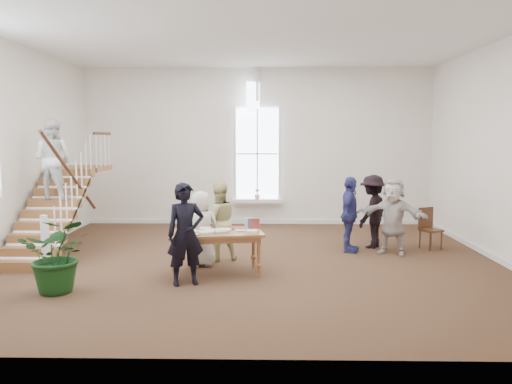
{
  "coord_description": "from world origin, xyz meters",
  "views": [
    {
      "loc": [
        0.25,
        -9.97,
        2.55
      ],
      "look_at": [
        0.04,
        0.4,
        1.39
      ],
      "focal_mm": 35.0,
      "sensor_mm": 36.0,
      "label": 1
    }
  ],
  "objects_px": {
    "police_officer": "(186,234)",
    "elderly_woman": "(201,229)",
    "side_chair": "(429,226)",
    "floor_plant": "(58,255)",
    "woman_cluster_c": "(393,216)",
    "woman_cluster_a": "(350,214)",
    "library_table": "(215,236)",
    "woman_cluster_b": "(373,211)",
    "person_yellow": "(219,221)"
  },
  "relations": [
    {
      "from": "police_officer",
      "to": "elderly_woman",
      "type": "height_order",
      "value": "police_officer"
    },
    {
      "from": "police_officer",
      "to": "side_chair",
      "type": "relative_size",
      "value": 1.89
    },
    {
      "from": "elderly_woman",
      "to": "floor_plant",
      "type": "distance_m",
      "value": 2.72
    },
    {
      "from": "elderly_woman",
      "to": "woman_cluster_c",
      "type": "relative_size",
      "value": 0.9
    },
    {
      "from": "elderly_woman",
      "to": "police_officer",
      "type": "bearing_deg",
      "value": 71.33
    },
    {
      "from": "police_officer",
      "to": "elderly_woman",
      "type": "bearing_deg",
      "value": 64.48
    },
    {
      "from": "woman_cluster_c",
      "to": "police_officer",
      "type": "bearing_deg",
      "value": -120.83
    },
    {
      "from": "woman_cluster_c",
      "to": "floor_plant",
      "type": "height_order",
      "value": "woman_cluster_c"
    },
    {
      "from": "woman_cluster_c",
      "to": "side_chair",
      "type": "relative_size",
      "value": 1.78
    },
    {
      "from": "floor_plant",
      "to": "woman_cluster_a",
      "type": "bearing_deg",
      "value": 29.7
    },
    {
      "from": "police_officer",
      "to": "side_chair",
      "type": "bearing_deg",
      "value": 8.8
    },
    {
      "from": "library_table",
      "to": "floor_plant",
      "type": "bearing_deg",
      "value": -165.34
    },
    {
      "from": "elderly_woman",
      "to": "library_table",
      "type": "bearing_deg",
      "value": 105.59
    },
    {
      "from": "elderly_woman",
      "to": "side_chair",
      "type": "distance_m",
      "value": 5.27
    },
    {
      "from": "woman_cluster_a",
      "to": "woman_cluster_b",
      "type": "distance_m",
      "value": 0.75
    },
    {
      "from": "elderly_woman",
      "to": "woman_cluster_c",
      "type": "distance_m",
      "value": 4.17
    },
    {
      "from": "library_table",
      "to": "woman_cluster_c",
      "type": "bearing_deg",
      "value": 15.0
    },
    {
      "from": "library_table",
      "to": "woman_cluster_b",
      "type": "relative_size",
      "value": 1.09
    },
    {
      "from": "elderly_woman",
      "to": "woman_cluster_b",
      "type": "xyz_separation_m",
      "value": [
        3.72,
        1.73,
        0.09
      ]
    },
    {
      "from": "library_table",
      "to": "woman_cluster_b",
      "type": "bearing_deg",
      "value": 25.04
    },
    {
      "from": "elderly_woman",
      "to": "side_chair",
      "type": "height_order",
      "value": "elderly_woman"
    },
    {
      "from": "police_officer",
      "to": "elderly_woman",
      "type": "distance_m",
      "value": 1.26
    },
    {
      "from": "library_table",
      "to": "elderly_woman",
      "type": "bearing_deg",
      "value": 110.11
    },
    {
      "from": "police_officer",
      "to": "side_chair",
      "type": "height_order",
      "value": "police_officer"
    },
    {
      "from": "woman_cluster_c",
      "to": "floor_plant",
      "type": "relative_size",
      "value": 1.33
    },
    {
      "from": "woman_cluster_c",
      "to": "side_chair",
      "type": "distance_m",
      "value": 1.17
    },
    {
      "from": "library_table",
      "to": "elderly_woman",
      "type": "height_order",
      "value": "elderly_woman"
    },
    {
      "from": "woman_cluster_b",
      "to": "floor_plant",
      "type": "xyz_separation_m",
      "value": [
        -5.84,
        -3.44,
        -0.22
      ]
    },
    {
      "from": "police_officer",
      "to": "woman_cluster_b",
      "type": "height_order",
      "value": "police_officer"
    },
    {
      "from": "woman_cluster_b",
      "to": "side_chair",
      "type": "relative_size",
      "value": 1.8
    },
    {
      "from": "woman_cluster_b",
      "to": "floor_plant",
      "type": "height_order",
      "value": "woman_cluster_b"
    },
    {
      "from": "elderly_woman",
      "to": "woman_cluster_b",
      "type": "height_order",
      "value": "woman_cluster_b"
    },
    {
      "from": "police_officer",
      "to": "woman_cluster_a",
      "type": "relative_size",
      "value": 1.06
    },
    {
      "from": "woman_cluster_b",
      "to": "woman_cluster_c",
      "type": "distance_m",
      "value": 0.72
    },
    {
      "from": "floor_plant",
      "to": "side_chair",
      "type": "xyz_separation_m",
      "value": [
        7.11,
        3.37,
        -0.11
      ]
    },
    {
      "from": "person_yellow",
      "to": "woman_cluster_b",
      "type": "xyz_separation_m",
      "value": [
        3.42,
        1.23,
        0.03
      ]
    },
    {
      "from": "library_table",
      "to": "person_yellow",
      "type": "bearing_deg",
      "value": 82.6
    },
    {
      "from": "woman_cluster_c",
      "to": "person_yellow",
      "type": "bearing_deg",
      "value": -141.42
    },
    {
      "from": "person_yellow",
      "to": "woman_cluster_b",
      "type": "relative_size",
      "value": 0.96
    },
    {
      "from": "woman_cluster_a",
      "to": "woman_cluster_b",
      "type": "height_order",
      "value": "woman_cluster_b"
    },
    {
      "from": "person_yellow",
      "to": "floor_plant",
      "type": "relative_size",
      "value": 1.3
    },
    {
      "from": "person_yellow",
      "to": "woman_cluster_b",
      "type": "height_order",
      "value": "woman_cluster_b"
    },
    {
      "from": "person_yellow",
      "to": "floor_plant",
      "type": "height_order",
      "value": "person_yellow"
    },
    {
      "from": "person_yellow",
      "to": "woman_cluster_c",
      "type": "height_order",
      "value": "woman_cluster_c"
    },
    {
      "from": "elderly_woman",
      "to": "side_chair",
      "type": "xyz_separation_m",
      "value": [
        4.99,
        1.66,
        -0.23
      ]
    },
    {
      "from": "elderly_woman",
      "to": "woman_cluster_a",
      "type": "height_order",
      "value": "woman_cluster_a"
    },
    {
      "from": "woman_cluster_b",
      "to": "side_chair",
      "type": "bearing_deg",
      "value": 122.47
    },
    {
      "from": "elderly_woman",
      "to": "woman_cluster_c",
      "type": "bearing_deg",
      "value": -179.01
    },
    {
      "from": "side_chair",
      "to": "person_yellow",
      "type": "bearing_deg",
      "value": 169.31
    },
    {
      "from": "person_yellow",
      "to": "side_chair",
      "type": "xyz_separation_m",
      "value": [
        4.69,
        1.16,
        -0.29
      ]
    }
  ]
}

